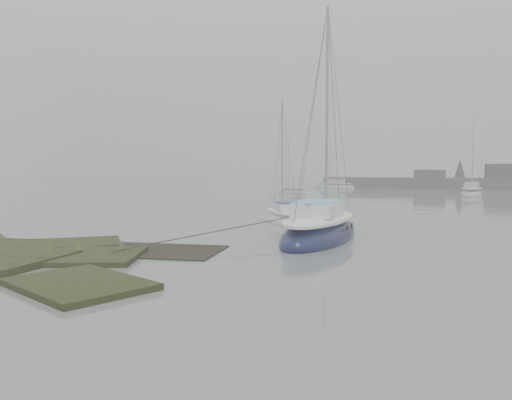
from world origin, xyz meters
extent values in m
plane|color=slate|center=(0.00, 30.00, 0.00)|extent=(160.00, 160.00, 0.00)
cube|color=#424247|center=(10.00, 61.00, 1.40)|extent=(4.00, 3.00, 2.20)
cube|color=#424247|center=(20.00, 61.00, 1.80)|extent=(6.00, 3.00, 3.00)
cone|color=#384238|center=(14.00, 63.00, 2.20)|extent=(2.00, 2.00, 3.50)
ellipsoid|color=#131838|center=(4.65, 9.18, 0.12)|extent=(2.96, 7.43, 1.76)
ellipsoid|color=white|center=(4.65, 9.18, 0.83)|extent=(2.41, 6.46, 0.50)
cube|color=white|center=(4.63, 8.87, 1.26)|extent=(1.75, 2.61, 0.52)
cube|color=#84C5DC|center=(4.63, 8.87, 1.56)|extent=(1.63, 2.39, 0.08)
cylinder|color=#939399|center=(4.73, 10.11, 5.34)|extent=(0.11, 0.11, 8.29)
cylinder|color=#939399|center=(4.61, 8.66, 1.56)|extent=(0.33, 2.90, 0.09)
ellipsoid|color=white|center=(1.73, 14.81, 0.08)|extent=(3.82, 5.09, 1.20)
ellipsoid|color=white|center=(1.73, 14.81, 0.56)|extent=(3.23, 4.38, 0.34)
cube|color=white|center=(1.84, 14.63, 0.86)|extent=(1.75, 1.99, 0.35)
cube|color=navy|center=(1.84, 14.63, 1.06)|extent=(1.62, 1.83, 0.06)
cylinder|color=#939399|center=(1.42, 15.37, 3.63)|extent=(0.08, 0.08, 5.63)
cylinder|color=#939399|center=(1.90, 14.51, 1.06)|extent=(1.02, 1.75, 0.06)
ellipsoid|color=#AFB4B8|center=(-4.78, 43.17, 0.08)|extent=(4.68, 4.05, 1.14)
ellipsoid|color=silver|center=(-4.78, 43.17, 0.54)|extent=(4.01, 3.44, 0.32)
cube|color=silver|center=(-4.62, 43.04, 0.82)|extent=(1.89, 1.77, 0.34)
cube|color=silver|center=(-4.62, 43.04, 1.01)|extent=(1.74, 1.64, 0.05)
cylinder|color=#939399|center=(-5.27, 43.53, 3.46)|extent=(0.07, 0.07, 5.37)
cylinder|color=#939399|center=(-4.51, 42.96, 1.01)|extent=(1.54, 1.18, 0.06)
ellipsoid|color=silver|center=(13.69, 44.28, 0.11)|extent=(2.88, 6.46, 1.52)
ellipsoid|color=silver|center=(13.69, 44.28, 0.71)|extent=(2.36, 5.61, 0.43)
cube|color=silver|center=(13.65, 44.02, 1.09)|extent=(1.61, 2.30, 0.45)
cube|color=silver|center=(13.65, 44.02, 1.34)|extent=(1.50, 2.11, 0.07)
cylinder|color=#939399|center=(13.80, 45.08, 4.59)|extent=(0.10, 0.10, 7.13)
cylinder|color=#939399|center=(13.63, 43.84, 1.34)|extent=(0.42, 2.48, 0.08)
ellipsoid|color=silver|center=(-2.11, 56.61, 0.10)|extent=(5.97, 3.42, 1.38)
ellipsoid|color=silver|center=(-2.11, 56.61, 0.65)|extent=(5.16, 2.86, 0.39)
cube|color=silver|center=(-1.88, 56.54, 0.99)|extent=(2.21, 1.73, 0.41)
cube|color=silver|center=(-1.88, 56.54, 1.22)|extent=(2.03, 1.60, 0.06)
cylinder|color=#939399|center=(-2.81, 56.82, 4.17)|extent=(0.09, 0.09, 6.48)
cylinder|color=#939399|center=(-1.72, 56.49, 1.22)|extent=(2.19, 0.73, 0.07)
camera|label=1|loc=(8.30, -10.61, 2.95)|focal=35.00mm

